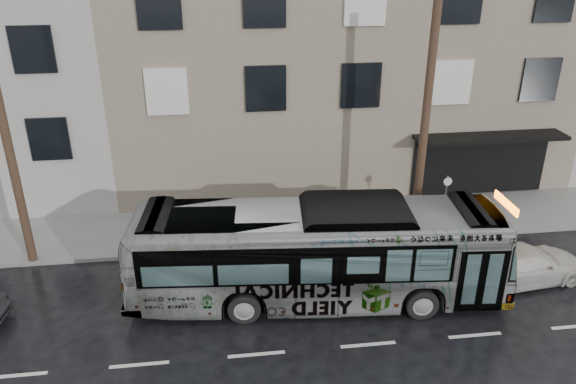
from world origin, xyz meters
The scene contains 8 objects.
ground centered at (0.00, 0.00, 0.00)m, with size 120.00×120.00×0.00m, color black.
sidewalk centered at (0.00, 4.90, 0.07)m, with size 90.00×3.60×0.15m, color gray.
building_taupe centered at (5.00, 12.70, 5.50)m, with size 20.00×12.00×11.00m, color gray.
utility_pole_front centered at (6.50, 3.30, 4.65)m, with size 0.30×0.30×9.00m, color #503828.
utility_pole_rear centered at (-7.50, 3.30, 4.65)m, with size 0.30×0.30×9.00m, color #503828.
sign_post centered at (7.60, 3.30, 1.35)m, with size 0.06×0.06×2.40m, color slate.
bus centered at (2.12, -0.01, 1.64)m, with size 2.75×11.74×3.27m, color #B2B2B2.
white_sedan centered at (9.17, 0.06, 0.63)m, with size 1.77×4.36×1.27m, color silver.
Camera 1 is at (-0.71, -14.83, 10.66)m, focal length 35.00 mm.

